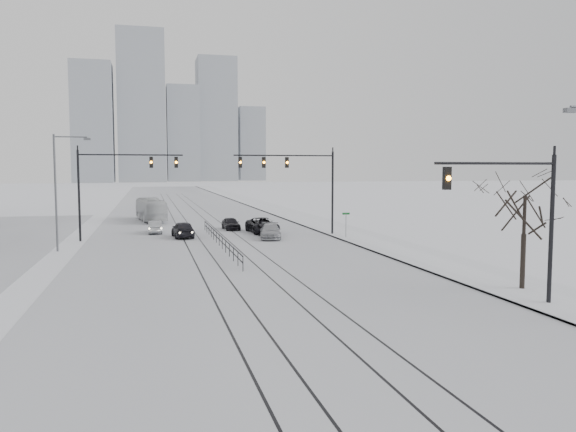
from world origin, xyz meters
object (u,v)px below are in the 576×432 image
object	(u,v)px
sedan_nb_far	(231,224)
box_truck	(151,210)
bare_tree	(525,205)
sedan_sb_outer	(155,227)
sedan_nb_front	(262,226)
traffic_mast_near	(522,209)
sedan_nb_right	(270,231)
sedan_sb_inner	(183,230)

from	to	relation	value
sedan_nb_far	box_truck	world-z (taller)	box_truck
bare_tree	sedan_sb_outer	bearing A→B (deg)	119.90
sedan_sb_outer	sedan_nb_front	bearing A→B (deg)	167.97
traffic_mast_near	sedan_nb_far	xyz separation A→B (m)	(-8.07, 36.15, -3.93)
traffic_mast_near	bare_tree	size ratio (longest dim) A/B	1.15
traffic_mast_near	sedan_nb_far	world-z (taller)	traffic_mast_near
sedan_sb_outer	sedan_nb_far	world-z (taller)	sedan_nb_far
sedan_sb_outer	sedan_nb_right	bearing A→B (deg)	146.30
bare_tree	sedan_nb_far	xyz separation A→B (m)	(-10.48, 33.15, -3.85)
sedan_sb_inner	sedan_nb_far	distance (m)	7.76
traffic_mast_near	box_truck	world-z (taller)	traffic_mast_near
sedan_nb_front	sedan_sb_inner	bearing A→B (deg)	-170.22
sedan_nb_right	sedan_nb_front	bearing A→B (deg)	98.45
sedan_nb_far	box_truck	size ratio (longest dim) A/B	0.38
sedan_sb_inner	sedan_nb_front	xyz separation A→B (m)	(7.89, 1.86, -0.01)
sedan_sb_inner	box_truck	distance (m)	17.96
sedan_sb_outer	sedan_nb_far	distance (m)	7.87
sedan_nb_far	sedan_sb_inner	bearing A→B (deg)	-136.66
sedan_sb_outer	sedan_nb_right	world-z (taller)	sedan_nb_right
sedan_sb_inner	box_truck	bearing A→B (deg)	-85.07
bare_tree	sedan_sb_inner	xyz separation A→B (m)	(-15.77, 27.47, -3.73)
bare_tree	sedan_nb_front	world-z (taller)	bare_tree
box_truck	sedan_nb_right	bearing A→B (deg)	108.85
sedan_sb_inner	box_truck	size ratio (longest dim) A/B	0.45
sedan_nb_far	sedan_nb_right	bearing A→B (deg)	-77.65
box_truck	sedan_nb_far	bearing A→B (deg)	115.53
traffic_mast_near	box_truck	bearing A→B (deg)	108.53
traffic_mast_near	box_truck	xyz separation A→B (m)	(-16.16, 48.21, -3.18)
traffic_mast_near	bare_tree	xyz separation A→B (m)	(2.41, 3.00, -0.07)
sedan_nb_far	box_truck	xyz separation A→B (m)	(-8.09, 12.06, 0.75)
traffic_mast_near	sedan_sb_inner	size ratio (longest dim) A/B	1.58
sedan_sb_inner	sedan_nb_right	xyz separation A→B (m)	(7.71, -2.75, -0.10)
sedan_nb_right	sedan_nb_far	distance (m)	8.76
bare_tree	box_truck	bearing A→B (deg)	112.33
sedan_sb_inner	bare_tree	bearing A→B (deg)	115.81
sedan_nb_front	sedan_nb_far	distance (m)	4.62
sedan_sb_outer	sedan_nb_front	xyz separation A→B (m)	(10.33, -2.32, 0.13)
sedan_nb_front	sedan_sb_outer	bearing A→B (deg)	163.81
sedan_sb_inner	sedan_nb_right	distance (m)	8.18
sedan_sb_inner	traffic_mast_near	bearing A→B (deg)	109.62
bare_tree	sedan_nb_far	size ratio (longest dim) A/B	1.63
bare_tree	sedan_sb_outer	size ratio (longest dim) A/B	1.63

